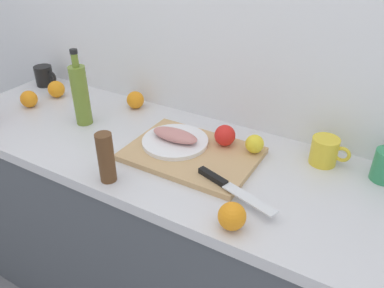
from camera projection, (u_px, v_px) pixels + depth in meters
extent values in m
cube|color=white|center=(224.00, 33.00, 1.41)|extent=(3.20, 0.05, 2.50)
cube|color=#4C5159|center=(181.00, 249.00, 1.60)|extent=(2.00, 0.58, 0.86)
cube|color=silver|center=(179.00, 159.00, 1.37)|extent=(2.00, 0.60, 0.04)
cube|color=tan|center=(192.00, 154.00, 1.34)|extent=(0.44, 0.31, 0.02)
cylinder|color=white|center=(175.00, 141.00, 1.38)|extent=(0.24, 0.24, 0.01)
ellipsoid|color=tan|center=(175.00, 135.00, 1.36)|extent=(0.18, 0.08, 0.04)
cube|color=silver|center=(249.00, 199.00, 1.10)|extent=(0.18, 0.09, 0.00)
cube|color=black|center=(213.00, 177.00, 1.19)|extent=(0.11, 0.05, 0.02)
sphere|color=yellow|center=(255.00, 144.00, 1.32)|extent=(0.06, 0.06, 0.06)
sphere|color=red|center=(225.00, 135.00, 1.35)|extent=(0.07, 0.07, 0.07)
cylinder|color=olive|center=(81.00, 96.00, 1.50)|extent=(0.06, 0.06, 0.24)
cylinder|color=olive|center=(75.00, 60.00, 1.42)|extent=(0.03, 0.03, 0.05)
cylinder|color=black|center=(73.00, 51.00, 1.40)|extent=(0.03, 0.03, 0.02)
cylinder|color=black|center=(44.00, 76.00, 1.87)|extent=(0.08, 0.08, 0.10)
torus|color=black|center=(52.00, 77.00, 1.84)|extent=(0.06, 0.01, 0.06)
cylinder|color=yellow|center=(324.00, 151.00, 1.29)|extent=(0.09, 0.09, 0.09)
torus|color=yellow|center=(342.00, 154.00, 1.26)|extent=(0.06, 0.01, 0.06)
sphere|color=orange|center=(56.00, 89.00, 1.75)|extent=(0.08, 0.08, 0.08)
sphere|color=orange|center=(135.00, 100.00, 1.65)|extent=(0.07, 0.07, 0.07)
sphere|color=orange|center=(30.00, 99.00, 1.67)|extent=(0.07, 0.07, 0.07)
sphere|color=orange|center=(232.00, 216.00, 1.02)|extent=(0.08, 0.08, 0.08)
cylinder|color=brown|center=(106.00, 158.00, 1.18)|extent=(0.05, 0.05, 0.17)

